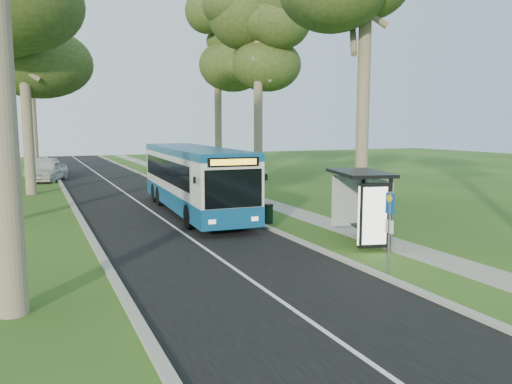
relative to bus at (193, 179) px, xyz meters
The scene contains 16 objects.
ground 7.61m from the bus, 77.12° to the right, with size 120.00×120.00×0.00m, color #254916.
road 3.72m from the bus, 123.72° to the left, with size 7.00×100.00×0.02m, color black.
kerb_east 3.61m from the bus, 59.11° to the left, with size 0.25×100.00×0.12m, color #9E9B93.
kerb_west 6.23m from the bus, 152.65° to the left, with size 0.25×100.00×0.12m, color #9E9B93.
centre_line 3.72m from the bus, 123.72° to the left, with size 0.12×100.00×0.01m, color white.
footpath 5.67m from the bus, 30.72° to the left, with size 1.50×100.00×0.02m, color gray.
bus is the anchor object (origin of this frame).
bus_stop_sign 12.45m from the bus, 80.40° to the right, with size 0.09×0.34×2.43m.
bus_shelter 9.82m from the bus, 67.10° to the right, with size 2.45×3.43×2.66m.
litter_bin 4.66m from the bus, 60.44° to the right, with size 0.48×0.48×0.84m.
car_white 19.55m from the bus, 108.13° to the left, with size 1.95×4.84×1.65m, color silver.
car_silver 22.37m from the bus, 106.52° to the left, with size 1.69×4.84×1.60m, color #9C9FA3.
tree_west_c 15.43m from the bus, 124.31° to the left, with size 5.20×5.20×13.42m.
tree_west_e 32.98m from the bus, 102.54° to the left, with size 5.20×5.20×15.40m.
tree_east_c 16.48m from the bus, 51.86° to the left, with size 5.20×5.20×14.66m.
tree_east_d 26.74m from the bus, 67.02° to the left, with size 5.20×5.20×16.04m.
Camera 1 is at (-8.95, -16.35, 4.31)m, focal length 35.00 mm.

